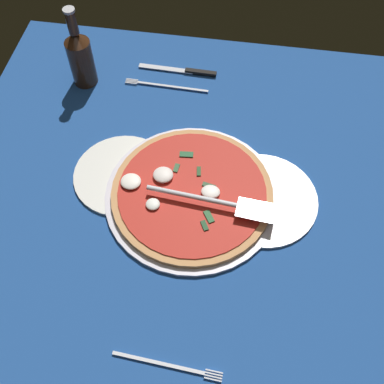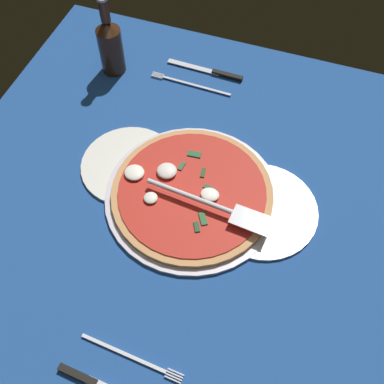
{
  "view_description": "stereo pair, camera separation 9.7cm",
  "coord_description": "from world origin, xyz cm",
  "views": [
    {
      "loc": [
        -10.77,
        52.64,
        83.43
      ],
      "look_at": [
        -2.62,
        0.04,
        2.24
      ],
      "focal_mm": 44.22,
      "sensor_mm": 36.0,
      "label": 1
    },
    {
      "loc": [
        -20.18,
        50.29,
        83.43
      ],
      "look_at": [
        -2.62,
        0.04,
        2.24
      ],
      "focal_mm": 44.22,
      "sensor_mm": 36.0,
      "label": 2
    }
  ],
  "objects": [
    {
      "name": "pizza_pan",
      "position": [
        -2.62,
        0.04,
        0.67
      ],
      "size": [
        36.24,
        36.24,
        1.14
      ],
      "primitive_type": "cylinder",
      "color": "silver",
      "rests_on": "ground_plane"
    },
    {
      "name": "checker_pattern",
      "position": [
        0.0,
        0.0,
        0.05
      ],
      "size": [
        100.63,
        100.63,
        0.1
      ],
      "color": "white",
      "rests_on": "ground_plane"
    },
    {
      "name": "ground_plane",
      "position": [
        0.0,
        0.0,
        -0.4
      ],
      "size": [
        100.63,
        100.63,
        0.8
      ],
      "primitive_type": "cube",
      "color": "navy"
    },
    {
      "name": "beer_bottle",
      "position": [
        28.61,
        -29.81,
        8.07
      ],
      "size": [
        5.93,
        5.93,
        20.8
      ],
      "color": "#3C2212",
      "rests_on": "ground_plane"
    },
    {
      "name": "dinner_plate_left",
      "position": [
        -17.16,
        -1.47,
        0.6
      ],
      "size": [
        22.9,
        22.9,
        1.0
      ],
      "primitive_type": "cylinder",
      "color": "white",
      "rests_on": "ground_plane"
    },
    {
      "name": "place_setting_near",
      "position": [
        6.71,
        -33.81,
        0.45
      ],
      "size": [
        21.96,
        13.73,
        1.4
      ],
      "rotation": [
        0.0,
        0.0,
        -0.03
      ],
      "color": "white",
      "rests_on": "ground_plane"
    },
    {
      "name": "pizza",
      "position": [
        -2.36,
        0.02,
        1.97
      ],
      "size": [
        33.44,
        33.44,
        2.75
      ],
      "color": "tan",
      "rests_on": "pizza_pan"
    },
    {
      "name": "dinner_plate_right",
      "position": [
        12.91,
        -3.09,
        0.6
      ],
      "size": [
        21.05,
        21.05,
        1.0
      ],
      "primitive_type": "cylinder",
      "color": "white",
      "rests_on": "ground_plane"
    },
    {
      "name": "pizza_server",
      "position": [
        -7.69,
        2.92,
        4.36
      ],
      "size": [
        26.35,
        5.2,
        1.0
      ],
      "rotation": [
        0.0,
        0.0,
        3.06
      ],
      "color": "silver",
      "rests_on": "pizza"
    },
    {
      "name": "place_setting_far",
      "position": [
        -1.79,
        37.38,
        0.45
      ],
      "size": [
        20.37,
        14.63,
        1.4
      ],
      "rotation": [
        0.0,
        0.0,
        3.08
      ],
      "color": "white",
      "rests_on": "ground_plane"
    }
  ]
}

